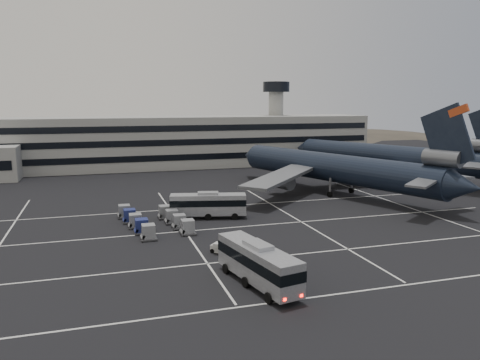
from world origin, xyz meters
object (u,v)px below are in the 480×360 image
trijet_main (336,168)px  bus_far (208,204)px  uld_cluster (153,220)px  bus_near (258,262)px

trijet_main → bus_far: size_ratio=4.56×
uld_cluster → bus_near: bearing=-73.6°
trijet_main → uld_cluster: size_ratio=3.49×
uld_cluster → bus_far: bearing=17.1°
bus_far → uld_cluster: bus_far is taller
bus_far → uld_cluster: size_ratio=0.77×
trijet_main → bus_near: 49.96m
bus_near → bus_far: 28.12m
bus_near → bus_far: size_ratio=1.04×
bus_near → uld_cluster: 26.44m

